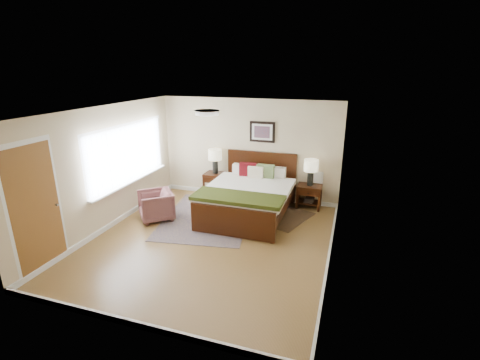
{
  "coord_description": "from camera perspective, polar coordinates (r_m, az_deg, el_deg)",
  "views": [
    {
      "loc": [
        2.42,
        -5.56,
        3.22
      ],
      "look_at": [
        0.36,
        0.73,
        1.05
      ],
      "focal_mm": 26.0,
      "sensor_mm": 36.0,
      "label": 1
    }
  ],
  "objects": [
    {
      "name": "nightstand_right",
      "position": [
        8.37,
        11.28,
        -2.25
      ],
      "size": [
        0.57,
        0.42,
        0.56
      ],
      "color": "#351707",
      "rests_on": "ground"
    },
    {
      "name": "ceiling",
      "position": [
        6.1,
        -5.45,
        11.31
      ],
      "size": [
        4.5,
        5.0,
        0.02
      ],
      "primitive_type": "cube",
      "color": "white",
      "rests_on": "back_wall"
    },
    {
      "name": "rug_persian",
      "position": [
        7.86,
        -5.29,
        -6.05
      ],
      "size": [
        2.24,
        2.87,
        0.01
      ],
      "primitive_type": "cube",
      "rotation": [
        0.0,
        0.0,
        0.16
      ],
      "color": "#0B0E3B",
      "rests_on": "ground"
    },
    {
      "name": "left_wall",
      "position": [
        7.52,
        -21.1,
        1.74
      ],
      "size": [
        0.04,
        5.0,
        2.5
      ],
      "primitive_type": "cube",
      "color": "#C5B98E",
      "rests_on": "ground"
    },
    {
      "name": "front_wall",
      "position": [
        4.37,
        -18.23,
        -9.63
      ],
      "size": [
        4.5,
        0.04,
        2.5
      ],
      "primitive_type": "cube",
      "color": "#C5B98E",
      "rests_on": "ground"
    },
    {
      "name": "lamp_right",
      "position": [
        8.18,
        11.56,
        1.97
      ],
      "size": [
        0.33,
        0.33,
        0.61
      ],
      "color": "black",
      "rests_on": "nightstand_right"
    },
    {
      "name": "nightstand_left",
      "position": [
        8.87,
        -4.09,
        0.33
      ],
      "size": [
        0.53,
        0.48,
        0.63
      ],
      "color": "#351707",
      "rests_on": "ground"
    },
    {
      "name": "door",
      "position": [
        6.38,
        -30.51,
        -4.15
      ],
      "size": [
        0.06,
        1.0,
        2.18
      ],
      "color": "silver",
      "rests_on": "ground"
    },
    {
      "name": "lamp_left",
      "position": [
        8.74,
        -4.12,
        3.82
      ],
      "size": [
        0.33,
        0.33,
        0.61
      ],
      "color": "black",
      "rests_on": "nightstand_left"
    },
    {
      "name": "rug_navy",
      "position": [
        7.86,
        7.58,
        -6.14
      ],
      "size": [
        1.21,
        1.46,
        0.01
      ],
      "primitive_type": "cube",
      "rotation": [
        0.0,
        0.0,
        -0.35
      ],
      "color": "black",
      "rests_on": "ground"
    },
    {
      "name": "bed",
      "position": [
        7.72,
        1.45,
        -1.99
      ],
      "size": [
        1.86,
        2.26,
        1.21
      ],
      "color": "#351707",
      "rests_on": "ground"
    },
    {
      "name": "armchair",
      "position": [
        7.84,
        -13.64,
        -4.08
      ],
      "size": [
        0.98,
        0.98,
        0.64
      ],
      "primitive_type": "imported",
      "rotation": [
        0.0,
        0.0,
        -0.85
      ],
      "color": "brown",
      "rests_on": "ground"
    },
    {
      "name": "wall_art",
      "position": [
        8.42,
        3.67,
        7.88
      ],
      "size": [
        0.62,
        0.05,
        0.5
      ],
      "color": "black",
      "rests_on": "back_wall"
    },
    {
      "name": "ceil_fixture",
      "position": [
        6.11,
        -5.44,
        10.99
      ],
      "size": [
        0.44,
        0.44,
        0.08
      ],
      "color": "white",
      "rests_on": "ceiling"
    },
    {
      "name": "window",
      "position": [
        7.99,
        -17.8,
        3.95
      ],
      "size": [
        0.11,
        2.72,
        1.32
      ],
      "color": "silver",
      "rests_on": "left_wall"
    },
    {
      "name": "right_wall",
      "position": [
        5.9,
        15.44,
        -2.03
      ],
      "size": [
        0.04,
        5.0,
        2.5
      ],
      "primitive_type": "cube",
      "color": "#C5B98E",
      "rests_on": "ground"
    },
    {
      "name": "floor",
      "position": [
        6.87,
        -4.82,
        -9.88
      ],
      "size": [
        5.0,
        5.0,
        0.0
      ],
      "primitive_type": "plane",
      "color": "brown",
      "rests_on": "ground"
    },
    {
      "name": "back_wall",
      "position": [
        8.64,
        1.4,
        4.99
      ],
      "size": [
        4.5,
        0.04,
        2.5
      ],
      "primitive_type": "cube",
      "color": "#C5B98E",
      "rests_on": "ground"
    }
  ]
}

